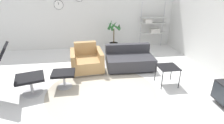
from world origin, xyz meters
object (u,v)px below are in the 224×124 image
couch_low (129,60)px  shelf_unit (152,26)px  ottoman (64,75)px  lounge_chair (6,67)px  potted_plant (114,39)px  armchair_red (87,61)px  side_table (168,68)px

couch_low → shelf_unit: (1.34, 1.86, 0.64)m
ottoman → couch_low: bearing=26.7°
lounge_chair → couch_low: (2.88, 1.21, -0.49)m
potted_plant → shelf_unit: size_ratio=0.67×
lounge_chair → shelf_unit: shelf_unit is taller
lounge_chair → armchair_red: size_ratio=1.35×
side_table → shelf_unit: size_ratio=0.27×
armchair_red → couch_low: bearing=175.5°
lounge_chair → couch_low: bearing=97.3°
side_table → potted_plant: potted_plant is taller
couch_low → side_table: bearing=122.3°
lounge_chair → potted_plant: size_ratio=1.10×
ottoman → shelf_unit: shelf_unit is taller
armchair_red → couch_low: 1.26m
couch_low → side_table: (0.68, -1.13, 0.19)m
shelf_unit → armchair_red: bearing=-144.2°
potted_plant → side_table: bearing=-71.5°
potted_plant → lounge_chair: bearing=-133.3°
lounge_chair → potted_plant: lounge_chair is taller
armchair_red → potted_plant: size_ratio=0.82×
lounge_chair → armchair_red: lounge_chair is taller
side_table → shelf_unit: bearing=77.7°
potted_plant → shelf_unit: shelf_unit is taller
potted_plant → couch_low: bearing=-81.8°
ottoman → armchair_red: armchair_red is taller
armchair_red → side_table: armchair_red is taller
ottoman → side_table: side_table is taller
lounge_chair → shelf_unit: 5.22m
ottoman → couch_low: (1.81, 0.91, -0.07)m
ottoman → side_table: bearing=-5.0°
ottoman → shelf_unit: (3.15, 2.77, 0.57)m
armchair_red → side_table: size_ratio=1.98×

